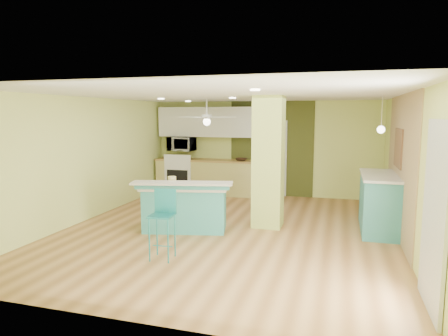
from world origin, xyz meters
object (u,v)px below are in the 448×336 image
(bar_stool, at_px, (163,212))
(side_counter, at_px, (380,202))
(peninsula, at_px, (185,206))
(canister, at_px, (172,181))
(fruit_bowl, at_px, (241,159))

(bar_stool, height_order, side_counter, side_counter)
(peninsula, distance_m, canister, 0.54)
(peninsula, bearing_deg, canister, -165.16)
(peninsula, xyz_separation_m, fruit_bowl, (0.25, 3.32, 0.53))
(peninsula, relative_size, canister, 10.11)
(fruit_bowl, bearing_deg, canister, -97.69)
(bar_stool, distance_m, fruit_bowl, 4.81)
(bar_stool, distance_m, side_counter, 4.07)
(canister, bearing_deg, peninsula, 27.82)
(bar_stool, relative_size, side_counter, 0.63)
(peninsula, height_order, canister, canister)
(fruit_bowl, bearing_deg, bar_stool, -90.05)
(bar_stool, bearing_deg, side_counter, 33.72)
(peninsula, relative_size, bar_stool, 1.78)
(fruit_bowl, distance_m, canister, 3.46)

